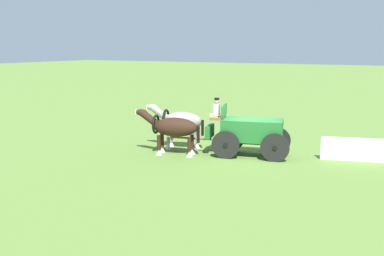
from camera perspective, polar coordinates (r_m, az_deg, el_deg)
ground_plane at (r=20.70m, az=7.96°, el=-3.73°), size 220.00×220.00×0.00m
show_wagon at (r=20.44m, az=7.64°, el=-0.41°), size 5.85×2.49×2.80m
draft_horse_near at (r=20.55m, az=-2.63°, el=0.01°), size 3.17×1.42×2.17m
draft_horse_off at (r=21.76m, az=-1.60°, el=0.80°), size 2.99×1.41×2.25m
sponsor_banner at (r=20.84m, az=21.20°, el=-2.72°), size 3.09×0.94×1.10m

